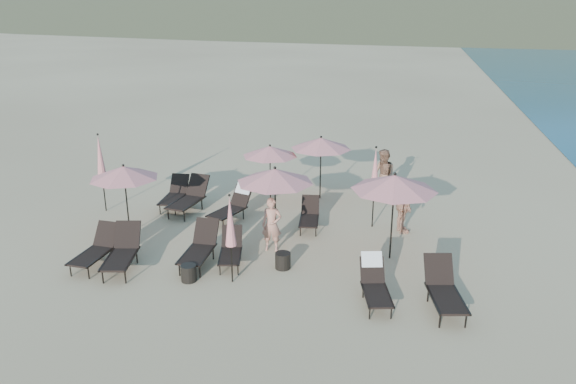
% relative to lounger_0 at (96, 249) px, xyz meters
% --- Properties ---
extents(ground, '(800.00, 800.00, 0.00)m').
position_rel_lounger_0_xyz_m(ground, '(4.86, 0.17, -0.45)').
color(ground, '#D6BA8C').
rests_on(ground, ground).
extents(lounger_0, '(0.72, 1.69, 0.95)m').
position_rel_lounger_0_xyz_m(lounger_0, '(0.00, 0.00, 0.00)').
color(lounger_0, black).
rests_on(lounger_0, ground).
extents(lounger_1, '(1.03, 1.89, 1.03)m').
position_rel_lounger_0_xyz_m(lounger_1, '(0.79, -0.06, 0.03)').
color(lounger_1, black).
rests_on(lounger_1, ground).
extents(lounger_2, '(0.69, 1.74, 1.00)m').
position_rel_lounger_0_xyz_m(lounger_2, '(2.65, 0.65, 0.02)').
color(lounger_2, black).
rests_on(lounger_2, ground).
extents(lounger_3, '(0.87, 1.55, 0.84)m').
position_rel_lounger_0_xyz_m(lounger_3, '(3.46, 0.80, -0.05)').
color(lounger_3, black).
rests_on(lounger_3, ground).
extents(lounger_4, '(0.91, 1.65, 0.98)m').
position_rel_lounger_0_xyz_m(lounger_4, '(7.31, -0.40, 0.02)').
color(lounger_4, black).
rests_on(lounger_4, ground).
extents(lounger_5, '(1.01, 1.87, 1.02)m').
position_rel_lounger_0_xyz_m(lounger_5, '(8.86, -0.40, 0.03)').
color(lounger_5, black).
rests_on(lounger_5, ground).
extents(lounger_6, '(0.73, 1.68, 0.95)m').
position_rel_lounger_0_xyz_m(lounger_6, '(0.32, 4.54, -0.00)').
color(lounger_6, black).
rests_on(lounger_6, ground).
extents(lounger_7, '(0.98, 1.94, 1.07)m').
position_rel_lounger_0_xyz_m(lounger_7, '(0.97, 4.21, 0.05)').
color(lounger_7, black).
rests_on(lounger_7, ground).
extents(lounger_8, '(1.17, 1.84, 1.08)m').
position_rel_lounger_0_xyz_m(lounger_8, '(2.60, 3.83, 0.07)').
color(lounger_8, black).
rests_on(lounger_8, ground).
extents(lounger_9, '(0.72, 1.52, 0.84)m').
position_rel_lounger_0_xyz_m(lounger_9, '(5.08, 3.65, -0.05)').
color(lounger_9, black).
rests_on(lounger_9, ground).
extents(umbrella_open_0, '(2.01, 2.01, 2.16)m').
position_rel_lounger_0_xyz_m(umbrella_open_0, '(-0.14, 2.11, 1.46)').
color(umbrella_open_0, black).
rests_on(umbrella_open_0, ground).
extents(umbrella_open_1, '(2.16, 2.16, 2.33)m').
position_rel_lounger_0_xyz_m(umbrella_open_1, '(4.34, 2.25, 1.61)').
color(umbrella_open_1, black).
rests_on(umbrella_open_1, ground).
extents(umbrella_open_2, '(2.27, 2.27, 2.44)m').
position_rel_lounger_0_xyz_m(umbrella_open_2, '(7.59, 1.97, 1.71)').
color(umbrella_open_2, black).
rests_on(umbrella_open_2, ground).
extents(umbrella_open_3, '(1.89, 1.89, 2.03)m').
position_rel_lounger_0_xyz_m(umbrella_open_3, '(3.35, 5.71, 1.35)').
color(umbrella_open_3, black).
rests_on(umbrella_open_3, ground).
extents(umbrella_open_4, '(2.09, 2.09, 2.25)m').
position_rel_lounger_0_xyz_m(umbrella_open_4, '(4.99, 6.37, 1.55)').
color(umbrella_open_4, black).
rests_on(umbrella_open_4, ground).
extents(umbrella_closed_0, '(0.27, 0.27, 2.32)m').
position_rel_lounger_0_xyz_m(umbrella_closed_0, '(3.80, -0.20, 1.17)').
color(umbrella_closed_0, black).
rests_on(umbrella_closed_0, ground).
extents(umbrella_closed_1, '(0.30, 0.30, 2.57)m').
position_rel_lounger_0_xyz_m(umbrella_closed_1, '(6.97, 4.11, 1.34)').
color(umbrella_closed_1, black).
rests_on(umbrella_closed_1, ground).
extents(umbrella_closed_2, '(0.31, 0.31, 2.63)m').
position_rel_lounger_0_xyz_m(umbrella_closed_2, '(-1.79, 3.69, 1.38)').
color(umbrella_closed_2, black).
rests_on(umbrella_closed_2, ground).
extents(side_table_0, '(0.39, 0.39, 0.43)m').
position_rel_lounger_0_xyz_m(side_table_0, '(2.72, -0.37, -0.23)').
color(side_table_0, black).
rests_on(side_table_0, ground).
extents(side_table_1, '(0.41, 0.41, 0.43)m').
position_rel_lounger_0_xyz_m(side_table_1, '(4.87, 0.79, -0.23)').
color(side_table_1, black).
rests_on(side_table_1, ground).
extents(beachgoer_a, '(0.59, 0.43, 1.52)m').
position_rel_lounger_0_xyz_m(beachgoer_a, '(4.33, 1.84, 0.31)').
color(beachgoer_a, tan).
rests_on(beachgoer_a, ground).
extents(beachgoer_b, '(1.06, 1.12, 1.82)m').
position_rel_lounger_0_xyz_m(beachgoer_b, '(7.15, 6.57, 0.46)').
color(beachgoer_b, '#8C6048').
rests_on(beachgoer_b, ground).
extents(beachgoer_c, '(0.79, 1.09, 1.72)m').
position_rel_lounger_0_xyz_m(beachgoer_c, '(7.87, 3.87, 0.41)').
color(beachgoer_c, tan).
rests_on(beachgoer_c, ground).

